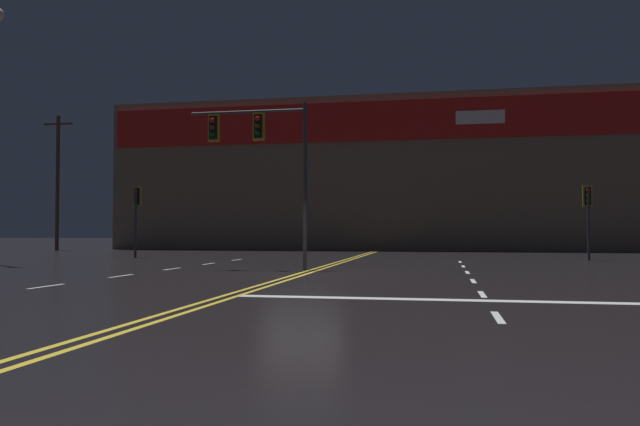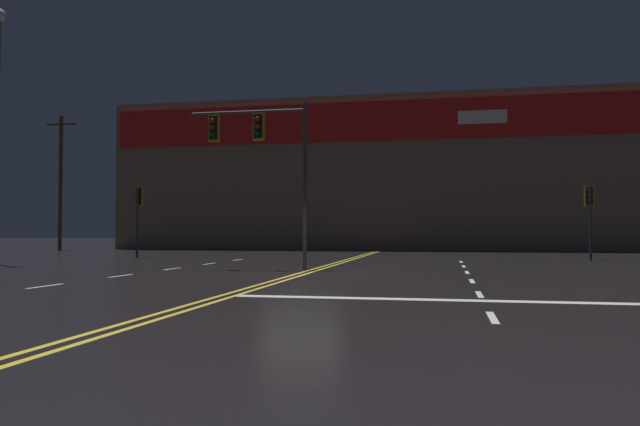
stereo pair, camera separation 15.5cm
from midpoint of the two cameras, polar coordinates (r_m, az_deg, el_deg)
name	(u,v)px [view 2 (the right image)]	position (r m, az deg, el deg)	size (l,w,h in m)	color
ground_plane	(301,274)	(19.52, -1.54, -5.61)	(200.00, 200.00, 0.00)	black
road_markings	(324,277)	(18.06, 0.63, -5.91)	(15.21, 60.00, 0.01)	gold
traffic_signal_median	(258,143)	(22.29, -5.46, 6.35)	(4.26, 0.36, 5.84)	#38383D
traffic_signal_corner_northeast	(590,205)	(31.45, 23.55, 0.66)	(0.42, 0.36, 3.48)	#38383D
traffic_signal_corner_northwest	(138,205)	(33.32, -16.15, 0.67)	(0.42, 0.36, 3.64)	#38383D
building_backdrop	(386,178)	(48.27, 6.11, 3.22)	(39.72, 10.23, 10.90)	#7A6651
utility_pole_row	(375,175)	(40.34, 5.13, 3.45)	(47.69, 0.26, 9.62)	#4C3828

